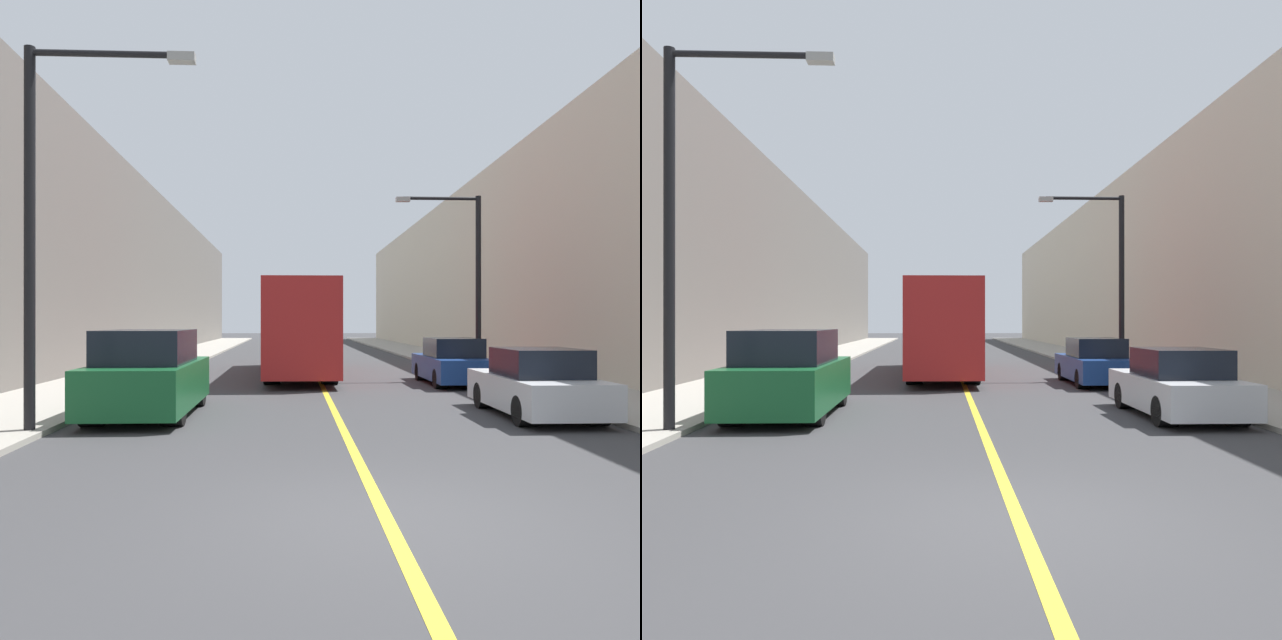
% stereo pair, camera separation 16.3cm
% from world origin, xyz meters
% --- Properties ---
extents(ground_plane, '(200.00, 200.00, 0.00)m').
position_xyz_m(ground_plane, '(0.00, 0.00, 0.00)').
color(ground_plane, '#38383A').
extents(sidewalk_left, '(3.48, 72.00, 0.11)m').
position_xyz_m(sidewalk_left, '(-7.23, 30.00, 0.06)').
color(sidewalk_left, '#9E998E').
rests_on(sidewalk_left, ground).
extents(sidewalk_right, '(3.48, 72.00, 0.11)m').
position_xyz_m(sidewalk_right, '(7.23, 30.00, 0.06)').
color(sidewalk_right, '#9E998E').
rests_on(sidewalk_right, ground).
extents(building_row_left, '(4.00, 72.00, 9.88)m').
position_xyz_m(building_row_left, '(-10.97, 30.00, 4.94)').
color(building_row_left, '#66605B').
rests_on(building_row_left, ground).
extents(building_row_right, '(4.00, 72.00, 9.94)m').
position_xyz_m(building_row_right, '(10.97, 30.00, 4.97)').
color(building_row_right, beige).
rests_on(building_row_right, ground).
extents(road_center_line, '(0.16, 72.00, 0.01)m').
position_xyz_m(road_center_line, '(0.00, 30.00, 0.00)').
color(road_center_line, gold).
rests_on(road_center_line, ground).
extents(bus, '(2.45, 11.43, 3.46)m').
position_xyz_m(bus, '(-0.68, 17.64, 1.85)').
color(bus, '#AD1E1E').
rests_on(bus, ground).
extents(parked_suv_left, '(2.02, 4.73, 1.91)m').
position_xyz_m(parked_suv_left, '(-4.16, 7.44, 0.88)').
color(parked_suv_left, '#145128').
rests_on(parked_suv_left, ground).
extents(car_right_near, '(1.84, 4.21, 1.50)m').
position_xyz_m(car_right_near, '(4.38, 6.92, 0.68)').
color(car_right_near, silver).
rests_on(car_right_near, ground).
extents(car_right_mid, '(1.80, 4.47, 1.54)m').
position_xyz_m(car_right_mid, '(4.33, 13.92, 0.69)').
color(car_right_mid, navy).
rests_on(car_right_mid, ground).
extents(street_lamp_left, '(3.11, 0.24, 7.02)m').
position_xyz_m(street_lamp_left, '(-5.48, 5.11, 4.21)').
color(street_lamp_left, black).
rests_on(street_lamp_left, sidewalk_left).
extents(street_lamp_right, '(3.11, 0.24, 6.53)m').
position_xyz_m(street_lamp_right, '(5.46, 15.77, 3.95)').
color(street_lamp_right, black).
rests_on(street_lamp_right, sidewalk_right).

